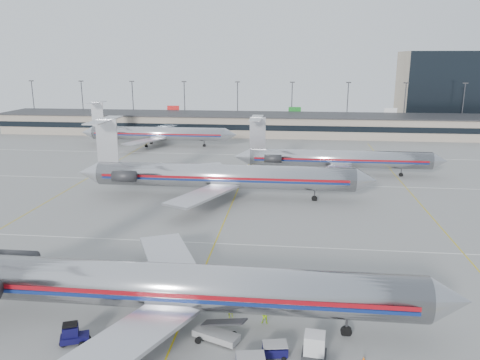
# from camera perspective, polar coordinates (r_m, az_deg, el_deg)

# --- Properties ---
(ground) EXTENTS (260.00, 260.00, 0.00)m
(ground) POSITION_cam_1_polar(r_m,az_deg,el_deg) (50.42, -4.95, -12.00)
(ground) COLOR gray
(ground) RESTS_ON ground
(apron_markings) EXTENTS (160.00, 0.15, 0.02)m
(apron_markings) POSITION_cam_1_polar(r_m,az_deg,el_deg) (59.37, -3.07, -7.71)
(apron_markings) COLOR silver
(apron_markings) RESTS_ON ground
(terminal) EXTENTS (162.00, 17.00, 6.25)m
(terminal) POSITION_cam_1_polar(r_m,az_deg,el_deg) (143.76, 2.64, 6.82)
(terminal) COLOR gray
(terminal) RESTS_ON ground
(light_mast_row) EXTENTS (163.60, 0.40, 15.28)m
(light_mast_row) POSITION_cam_1_polar(r_m,az_deg,el_deg) (157.07, 3.01, 9.46)
(light_mast_row) COLOR #38383D
(light_mast_row) RESTS_ON ground
(distant_building) EXTENTS (30.00, 20.00, 25.00)m
(distant_building) POSITION_cam_1_polar(r_m,az_deg,el_deg) (180.37, 23.75, 10.18)
(distant_building) COLOR tan
(distant_building) RESTS_ON ground
(jet_foreground) EXTENTS (49.45, 29.11, 12.94)m
(jet_foreground) POSITION_cam_1_polar(r_m,az_deg,el_deg) (41.54, -9.69, -12.48)
(jet_foreground) COLOR silver
(jet_foreground) RESTS_ON ground
(jet_second_row) EXTENTS (49.73, 29.28, 13.02)m
(jet_second_row) POSITION_cam_1_polar(r_m,az_deg,el_deg) (77.25, -2.71, 0.52)
(jet_second_row) COLOR silver
(jet_second_row) RESTS_ON ground
(jet_third_row) EXTENTS (41.75, 25.68, 11.42)m
(jet_third_row) POSITION_cam_1_polar(r_m,az_deg,el_deg) (94.77, 11.47, 2.59)
(jet_third_row) COLOR silver
(jet_third_row) RESTS_ON ground
(jet_back_row) EXTENTS (42.18, 25.95, 11.53)m
(jet_back_row) POSITION_cam_1_polar(r_m,az_deg,el_deg) (126.48, -10.30, 5.62)
(jet_back_row) COLOR silver
(jet_back_row) RESTS_ON ground
(tug_left) EXTENTS (2.48, 1.86, 1.81)m
(tug_left) POSITION_cam_1_polar(r_m,az_deg,el_deg) (42.11, -19.70, -17.36)
(tug_left) COLOR #0B0935
(tug_left) RESTS_ON ground
(cart_outer) EXTENTS (2.10, 1.60, 1.08)m
(cart_outer) POSITION_cam_1_polar(r_m,az_deg,el_deg) (38.78, 4.28, -19.91)
(cart_outer) COLOR #0B0935
(cart_outer) RESTS_ON ground
(uld_container) EXTENTS (2.05, 1.77, 2.00)m
(uld_container) POSITION_cam_1_polar(r_m,az_deg,el_deg) (38.76, 9.06, -19.31)
(uld_container) COLOR #2D2D30
(uld_container) RESTS_ON ground
(belt_loader) EXTENTS (4.72, 2.74, 2.42)m
(belt_loader) POSITION_cam_1_polar(r_m,az_deg,el_deg) (40.41, -2.80, -18.19)
(belt_loader) COLOR gray
(belt_loader) RESTS_ON ground
(ramp_worker_near) EXTENTS (0.71, 0.65, 1.63)m
(ramp_worker_near) POSITION_cam_1_polar(r_m,az_deg,el_deg) (43.37, -1.12, -15.43)
(ramp_worker_near) COLOR #B1DA14
(ramp_worker_near) RESTS_ON ground
(ramp_worker_far) EXTENTS (0.77, 0.61, 1.55)m
(ramp_worker_far) POSITION_cam_1_polar(r_m,az_deg,el_deg) (42.51, 3.13, -16.19)
(ramp_worker_far) COLOR #A4E215
(ramp_worker_far) RESTS_ON ground
(cone_right) EXTENTS (0.41, 0.41, 0.53)m
(cone_right) POSITION_cam_1_polar(r_m,az_deg,el_deg) (39.30, 14.83, -20.44)
(cone_right) COLOR orange
(cone_right) RESTS_ON ground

